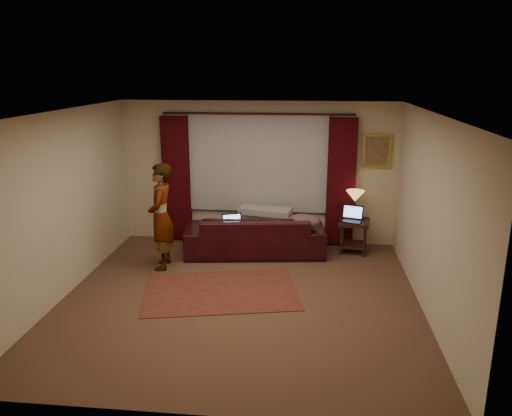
{
  "coord_description": "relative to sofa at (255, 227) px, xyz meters",
  "views": [
    {
      "loc": [
        0.9,
        -6.41,
        3.14
      ],
      "look_at": [
        0.1,
        1.2,
        1.0
      ],
      "focal_mm": 35.0,
      "sensor_mm": 36.0,
      "label": 1
    }
  ],
  "objects": [
    {
      "name": "throw_blanket",
      "position": [
        0.16,
        0.22,
        0.49
      ],
      "size": [
        0.97,
        0.54,
        0.11
      ],
      "primitive_type": "cube",
      "rotation": [
        0.0,
        0.0,
        -0.19
      ],
      "color": "gray",
      "rests_on": "sofa"
    },
    {
      "name": "drape_right",
      "position": [
        1.49,
        0.57,
        0.69
      ],
      "size": [
        0.5,
        0.14,
        2.3
      ],
      "primitive_type": "cube",
      "color": "#34050A",
      "rests_on": "floor"
    },
    {
      "name": "sheer_curtain",
      "position": [
        -0.01,
        0.62,
        1.01
      ],
      "size": [
        2.5,
        0.05,
        1.8
      ],
      "primitive_type": "cube",
      "color": "#A5A5AE",
      "rests_on": "wall_back"
    },
    {
      "name": "sofa",
      "position": [
        0.0,
        0.0,
        0.0
      ],
      "size": [
        2.51,
        1.33,
        0.97
      ],
      "primitive_type": "imported",
      "rotation": [
        0.0,
        0.0,
        3.26
      ],
      "color": "black",
      "rests_on": "floor"
    },
    {
      "name": "picture_frame",
      "position": [
        2.09,
        0.65,
        1.26
      ],
      "size": [
        0.5,
        0.04,
        0.6
      ],
      "primitive_type": "cube",
      "color": "gold",
      "rests_on": "wall_back"
    },
    {
      "name": "wall_back",
      "position": [
        -0.01,
        0.68,
        0.81
      ],
      "size": [
        5.0,
        0.02,
        2.6
      ],
      "primitive_type": "cube",
      "color": "beige",
      "rests_on": "ground"
    },
    {
      "name": "floor",
      "position": [
        -0.01,
        -1.82,
        -0.49
      ],
      "size": [
        5.0,
        5.0,
        0.01
      ],
      "primitive_type": "cube",
      "color": "brown",
      "rests_on": "ground"
    },
    {
      "name": "clothing_pile",
      "position": [
        0.83,
        -0.01,
        0.12
      ],
      "size": [
        0.63,
        0.52,
        0.24
      ],
      "primitive_type": "ellipsoid",
      "rotation": [
        0.0,
        0.0,
        0.14
      ],
      "color": "brown",
      "rests_on": "sofa"
    },
    {
      "name": "person",
      "position": [
        -1.42,
        -0.79,
        0.38
      ],
      "size": [
        0.56,
        0.56,
        1.72
      ],
      "primitive_type": "imported",
      "rotation": [
        0.0,
        0.0,
        -1.44
      ],
      "color": "gray",
      "rests_on": "floor"
    },
    {
      "name": "wall_left",
      "position": [
        -2.51,
        -1.82,
        0.81
      ],
      "size": [
        0.02,
        5.0,
        2.6
      ],
      "primitive_type": "cube",
      "color": "beige",
      "rests_on": "ground"
    },
    {
      "name": "end_table",
      "position": [
        1.73,
        0.24,
        -0.19
      ],
      "size": [
        0.58,
        0.58,
        0.59
      ],
      "primitive_type": "cube",
      "rotation": [
        0.0,
        0.0,
        -0.15
      ],
      "color": "black",
      "rests_on": "floor"
    },
    {
      "name": "wall_right",
      "position": [
        2.49,
        -1.82,
        0.81
      ],
      "size": [
        0.02,
        5.0,
        2.6
      ],
      "primitive_type": "cube",
      "color": "beige",
      "rests_on": "ground"
    },
    {
      "name": "laptop_table",
      "position": [
        1.65,
        0.15,
        0.24
      ],
      "size": [
        0.46,
        0.49,
        0.26
      ],
      "primitive_type": null,
      "rotation": [
        0.0,
        0.0,
        -0.31
      ],
      "color": "black",
      "rests_on": "end_table"
    },
    {
      "name": "tiffany_lamp",
      "position": [
        1.72,
        0.31,
        0.36
      ],
      "size": [
        0.33,
        0.33,
        0.51
      ],
      "primitive_type": null,
      "rotation": [
        0.0,
        0.0,
        0.04
      ],
      "color": "#959449",
      "rests_on": "end_table"
    },
    {
      "name": "area_rug",
      "position": [
        -0.32,
        -1.62,
        -0.48
      ],
      "size": [
        2.46,
        1.9,
        0.01
      ],
      "primitive_type": "cube",
      "rotation": [
        0.0,
        0.0,
        0.21
      ],
      "color": "maroon",
      "rests_on": "floor"
    },
    {
      "name": "drape_left",
      "position": [
        -1.51,
        0.57,
        0.69
      ],
      "size": [
        0.5,
        0.14,
        2.3
      ],
      "primitive_type": "cube",
      "color": "#34050A",
      "rests_on": "floor"
    },
    {
      "name": "ceiling",
      "position": [
        -0.01,
        -1.82,
        2.11
      ],
      "size": [
        5.0,
        5.0,
        0.02
      ],
      "primitive_type": "cube",
      "color": "silver",
      "rests_on": "ground"
    },
    {
      "name": "wall_front",
      "position": [
        -0.01,
        -4.32,
        0.81
      ],
      "size": [
        5.0,
        0.02,
        2.6
      ],
      "primitive_type": "cube",
      "color": "beige",
      "rests_on": "ground"
    },
    {
      "name": "laptop_sofa",
      "position": [
        -0.34,
        -0.21,
        0.12
      ],
      "size": [
        0.46,
        0.48,
        0.25
      ],
      "primitive_type": null,
      "rotation": [
        0.0,
        0.0,
        0.39
      ],
      "color": "black",
      "rests_on": "sofa"
    },
    {
      "name": "curtain_rod",
      "position": [
        -0.01,
        0.57,
        1.89
      ],
      "size": [
        0.04,
        0.04,
        3.4
      ],
      "primitive_type": "cylinder",
      "color": "black",
      "rests_on": "wall_back"
    }
  ]
}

